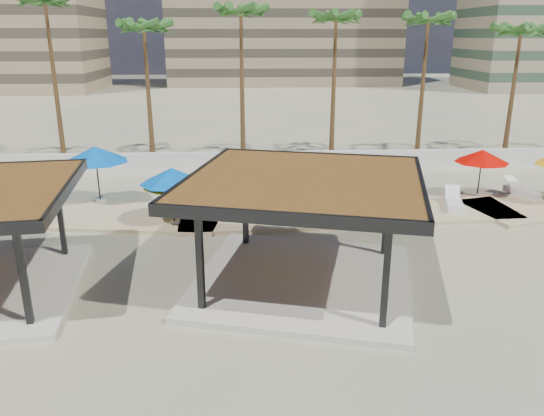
{
  "coord_description": "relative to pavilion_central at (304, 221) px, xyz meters",
  "views": [
    {
      "loc": [
        -2.94,
        -16.78,
        8.25
      ],
      "look_at": [
        -1.82,
        3.99,
        1.4
      ],
      "focal_mm": 35.0,
      "sensor_mm": 36.0,
      "label": 1
    }
  ],
  "objects": [
    {
      "name": "ground",
      "position": [
        0.98,
        0.16,
        -2.29
      ],
      "size": [
        200.0,
        200.0,
        0.0
      ],
      "primitive_type": "plane",
      "color": "tan",
      "rests_on": "ground"
    },
    {
      "name": "promenade",
      "position": [
        2.98,
        7.82,
        -2.23
      ],
      "size": [
        44.45,
        7.97,
        0.24
      ],
      "color": "#C6B284",
      "rests_on": "ground"
    },
    {
      "name": "boundary_wall",
      "position": [
        0.98,
        16.16,
        -1.69
      ],
      "size": [
        56.0,
        0.3,
        1.2
      ],
      "primitive_type": "cube",
      "color": "silver",
      "rests_on": "ground"
    },
    {
      "name": "pavilion_central",
      "position": [
        0.0,
        0.0,
        0.0
      ],
      "size": [
        9.23,
        9.23,
        3.84
      ],
      "rotation": [
        0.0,
        0.0,
        -0.26
      ],
      "color": "beige",
      "rests_on": "ground"
    },
    {
      "name": "umbrella_a",
      "position": [
        -9.27,
        9.36,
        0.33
      ],
      "size": [
        3.59,
        3.59,
        2.83
      ],
      "rotation": [
        0.0,
        0.0,
        -0.14
      ],
      "color": "beige",
      "rests_on": "promenade"
    },
    {
      "name": "umbrella_b",
      "position": [
        -5.15,
        5.96,
        -0.11
      ],
      "size": [
        3.31,
        3.31,
        2.32
      ],
      "rotation": [
        0.0,
        0.0,
        -0.32
      ],
      "color": "beige",
      "rests_on": "promenade"
    },
    {
      "name": "umbrella_c",
      "position": [
        10.22,
        9.36,
        -0.0
      ],
      "size": [
        3.35,
        3.35,
        2.45
      ],
      "rotation": [
        0.0,
        0.0,
        -0.25
      ],
      "color": "beige",
      "rests_on": "promenade"
    },
    {
      "name": "umbrella_f",
      "position": [
        -5.13,
        5.96,
        0.07
      ],
      "size": [
        3.36,
        3.36,
        2.54
      ],
      "rotation": [
        0.0,
        0.0,
        0.2
      ],
      "color": "beige",
      "rests_on": "promenade"
    },
    {
      "name": "lounger_a",
      "position": [
        -1.43,
        8.5,
        -1.92
      ],
      "size": [
        1.55,
        2.14,
        0.78
      ],
      "rotation": [
        0.0,
        0.0,
        2.05
      ],
      "color": "white",
      "rests_on": "promenade"
    },
    {
      "name": "lounger_b",
      "position": [
        8.23,
        7.53,
        -1.91
      ],
      "size": [
        1.26,
        2.34,
        0.84
      ],
      "rotation": [
        0.0,
        0.0,
        1.31
      ],
      "color": "white",
      "rests_on": "promenade"
    },
    {
      "name": "lounger_c",
      "position": [
        12.63,
        9.4,
        -1.91
      ],
      "size": [
        1.41,
        2.24,
        0.81
      ],
      "rotation": [
        0.0,
        0.0,
        1.94
      ],
      "color": "white",
      "rests_on": "promenade"
    },
    {
      "name": "palm_b",
      "position": [
        -14.02,
        18.86,
        7.47
      ],
      "size": [
        3.0,
        3.0,
        11.04
      ],
      "color": "brown",
      "rests_on": "ground"
    },
    {
      "name": "palm_c",
      "position": [
        -8.02,
        18.26,
        6.05
      ],
      "size": [
        3.0,
        3.0,
        9.51
      ],
      "color": "brown",
      "rests_on": "ground"
    },
    {
      "name": "palm_d",
      "position": [
        -2.02,
        19.06,
        6.93
      ],
      "size": [
        3.0,
        3.0,
        10.46
      ],
      "color": "brown",
      "rests_on": "ground"
    },
    {
      "name": "palm_e",
      "position": [
        3.98,
        18.56,
        6.58
      ],
      "size": [
        3.0,
        3.0,
        10.08
      ],
      "color": "brown",
      "rests_on": "ground"
    },
    {
      "name": "palm_f",
      "position": [
        9.98,
        18.76,
        6.47
      ],
      "size": [
        3.0,
        3.0,
        9.96
      ],
      "color": "brown",
      "rests_on": "ground"
    },
    {
      "name": "palm_g",
      "position": [
        15.98,
        18.36,
        5.82
      ],
      "size": [
        3.0,
        3.0,
        9.27
      ],
      "color": "brown",
      "rests_on": "ground"
    }
  ]
}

